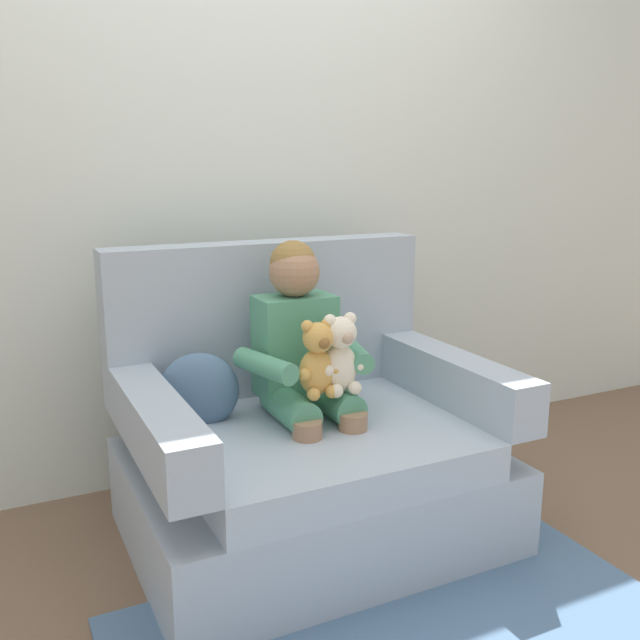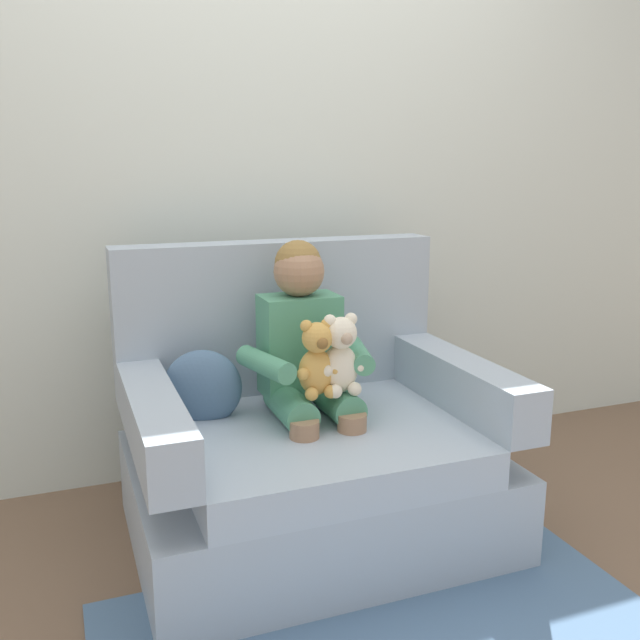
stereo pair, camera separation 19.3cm
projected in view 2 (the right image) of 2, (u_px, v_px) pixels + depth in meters
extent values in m
plane|color=brown|center=(314.00, 535.00, 2.39)|extent=(8.00, 8.00, 0.00)
cube|color=silver|center=(251.00, 147.00, 2.74)|extent=(6.00, 0.10, 2.60)
cube|color=#9EADBC|center=(314.00, 495.00, 2.35)|extent=(1.18, 0.89, 0.29)
cube|color=#A6B6C6|center=(321.00, 446.00, 2.24)|extent=(0.90, 0.75, 0.12)
cube|color=#9EADBC|center=(278.00, 316.00, 2.58)|extent=(1.18, 0.14, 0.55)
cube|color=#9EADBC|center=(155.00, 424.00, 2.03)|extent=(0.14, 0.75, 0.18)
cube|color=#9EADBC|center=(463.00, 384.00, 2.39)|extent=(0.14, 0.75, 0.18)
cube|color=#4C9370|center=(300.00, 344.00, 2.37)|extent=(0.26, 0.16, 0.34)
sphere|color=#9E7556|center=(300.00, 271.00, 2.31)|extent=(0.17, 0.17, 0.17)
sphere|color=olive|center=(299.00, 263.00, 2.32)|extent=(0.16, 0.16, 0.16)
cylinder|color=#4C9370|center=(291.00, 407.00, 2.26)|extent=(0.11, 0.26, 0.11)
cylinder|color=#9E7556|center=(305.00, 466.00, 2.18)|extent=(0.09, 0.09, 0.30)
cylinder|color=#4C9370|center=(336.00, 401.00, 2.32)|extent=(0.11, 0.26, 0.11)
cylinder|color=#9E7556|center=(352.00, 458.00, 2.23)|extent=(0.09, 0.09, 0.30)
cylinder|color=#4C9370|center=(265.00, 364.00, 2.21)|extent=(0.13, 0.27, 0.07)
cylinder|color=#4C9370|center=(358.00, 355.00, 2.32)|extent=(0.13, 0.27, 0.07)
ellipsoid|color=silver|center=(340.00, 368.00, 2.22)|extent=(0.12, 0.10, 0.16)
sphere|color=silver|center=(341.00, 333.00, 2.18)|extent=(0.10, 0.10, 0.10)
sphere|color=tan|center=(347.00, 339.00, 2.14)|extent=(0.04, 0.04, 0.04)
sphere|color=silver|center=(330.00, 321.00, 2.17)|extent=(0.04, 0.04, 0.04)
sphere|color=silver|center=(326.00, 371.00, 2.17)|extent=(0.04, 0.04, 0.04)
sphere|color=silver|center=(335.00, 391.00, 2.18)|extent=(0.04, 0.04, 0.04)
sphere|color=silver|center=(351.00, 319.00, 2.19)|extent=(0.04, 0.04, 0.04)
sphere|color=silver|center=(360.00, 367.00, 2.21)|extent=(0.04, 0.04, 0.04)
sphere|color=silver|center=(355.00, 389.00, 2.20)|extent=(0.04, 0.04, 0.04)
ellipsoid|color=gold|center=(316.00, 372.00, 2.20)|extent=(0.11, 0.10, 0.15)
sphere|color=gold|center=(317.00, 338.00, 2.16)|extent=(0.10, 0.10, 0.10)
sphere|color=brown|center=(322.00, 343.00, 2.12)|extent=(0.04, 0.04, 0.04)
sphere|color=gold|center=(306.00, 326.00, 2.15)|extent=(0.04, 0.04, 0.04)
sphere|color=gold|center=(303.00, 374.00, 2.15)|extent=(0.04, 0.04, 0.04)
sphere|color=gold|center=(312.00, 394.00, 2.16)|extent=(0.04, 0.04, 0.04)
sphere|color=gold|center=(327.00, 324.00, 2.17)|extent=(0.04, 0.04, 0.04)
sphere|color=gold|center=(336.00, 370.00, 2.19)|extent=(0.04, 0.04, 0.04)
sphere|color=gold|center=(331.00, 392.00, 2.18)|extent=(0.04, 0.04, 0.04)
ellipsoid|color=slate|center=(203.00, 388.00, 2.31)|extent=(0.28, 0.18, 0.26)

